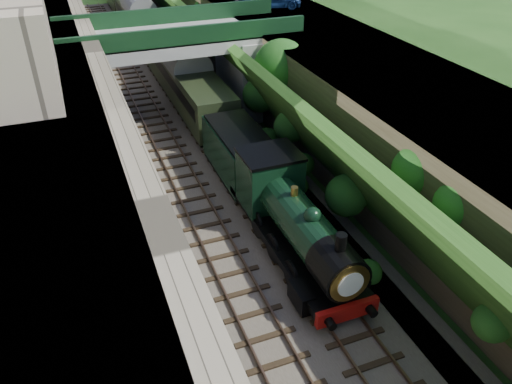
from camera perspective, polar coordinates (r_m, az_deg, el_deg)
ground at (r=19.64m, az=9.14°, el=-19.05°), size 160.00×160.00×0.00m
trackbed at (r=34.47m, az=-7.23°, el=6.13°), size 10.00×90.00×0.20m
retaining_wall at (r=32.38m, az=-17.20°, el=9.74°), size 1.00×90.00×7.00m
street_plateau_left at (r=32.40m, az=-23.35°, el=8.51°), size 6.00×90.00×7.00m
street_plateau_right at (r=36.48m, az=7.33°, el=12.81°), size 8.00×90.00×6.25m
embankment_slope at (r=33.19m, az=1.89°, el=10.55°), size 4.53×90.00×6.55m
track_left at (r=34.05m, az=-10.51°, el=5.76°), size 2.50×90.00×0.20m
track_right at (r=34.67m, az=-5.33°, el=6.69°), size 2.50×90.00×0.20m
road_bridge at (r=36.81m, az=-7.88°, el=14.51°), size 16.00×6.40×7.25m
building_near at (r=25.04m, az=-26.97°, el=14.65°), size 4.00×8.00×4.00m
tree at (r=33.36m, az=2.96°, el=13.90°), size 3.60×3.80×6.60m
locomotive at (r=22.80m, az=4.41°, el=-3.49°), size 3.10×10.22×3.83m
tender at (r=28.72m, az=-1.84°, el=4.12°), size 2.70×6.00×3.05m
coach_front at (r=39.67m, az=-8.17°, el=12.72°), size 2.90×18.00×3.70m
coach_middle at (r=57.43m, az=-13.08°, el=18.41°), size 2.90×18.00×3.70m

